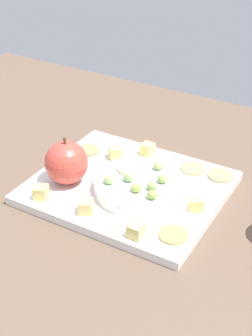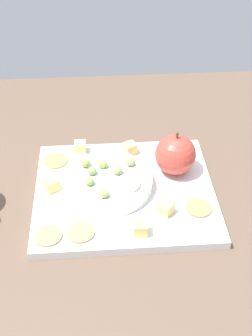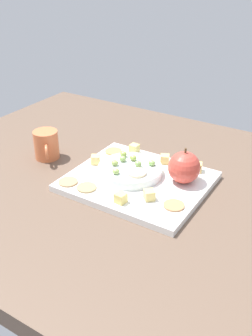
# 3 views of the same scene
# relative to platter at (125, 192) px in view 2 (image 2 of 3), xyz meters

# --- Properties ---
(table) EXTENTS (1.30, 0.91, 0.04)m
(table) POSITION_rel_platter_xyz_m (0.03, 0.01, -0.03)
(table) COLOR brown
(table) RESTS_ON ground
(platter) EXTENTS (0.33, 0.28, 0.02)m
(platter) POSITION_rel_platter_xyz_m (0.00, 0.00, 0.00)
(platter) COLOR white
(platter) RESTS_ON table
(serving_dish) EXTENTS (0.16, 0.16, 0.02)m
(serving_dish) POSITION_rel_platter_xyz_m (-0.03, 0.01, 0.02)
(serving_dish) COLOR white
(serving_dish) RESTS_ON platter
(apple_whole) EXTENTS (0.08, 0.08, 0.08)m
(apple_whole) POSITION_rel_platter_xyz_m (0.10, 0.05, 0.05)
(apple_whole) COLOR #C94336
(apple_whole) RESTS_ON platter
(apple_stem) EXTENTS (0.01, 0.01, 0.01)m
(apple_stem) POSITION_rel_platter_xyz_m (0.10, 0.05, 0.09)
(apple_stem) COLOR brown
(apple_stem) RESTS_ON apple_whole
(cheese_cube_0) EXTENTS (0.03, 0.03, 0.02)m
(cheese_cube_0) POSITION_rel_platter_xyz_m (0.02, 0.11, 0.02)
(cheese_cube_0) COLOR #EACA73
(cheese_cube_0) RESTS_ON platter
(cheese_cube_1) EXTENTS (0.03, 0.03, 0.02)m
(cheese_cube_1) POSITION_rel_platter_xyz_m (0.11, 0.11, 0.02)
(cheese_cube_1) COLOR #E7D070
(cheese_cube_1) RESTS_ON platter
(cheese_cube_2) EXTENTS (0.02, 0.02, 0.02)m
(cheese_cube_2) POSITION_rel_platter_xyz_m (0.02, -0.11, 0.02)
(cheese_cube_2) COLOR #ECD570
(cheese_cube_2) RESTS_ON platter
(cheese_cube_3) EXTENTS (0.03, 0.03, 0.02)m
(cheese_cube_3) POSITION_rel_platter_xyz_m (-0.13, 0.01, 0.02)
(cheese_cube_3) COLOR #F0CD74
(cheese_cube_3) RESTS_ON platter
(cheese_cube_4) EXTENTS (0.02, 0.02, 0.02)m
(cheese_cube_4) POSITION_rel_platter_xyz_m (-0.08, 0.12, 0.02)
(cheese_cube_4) COLOR #E2D676
(cheese_cube_4) RESTS_ON platter
(cheese_cube_5) EXTENTS (0.03, 0.03, 0.02)m
(cheese_cube_5) POSITION_rel_platter_xyz_m (0.07, -0.07, 0.02)
(cheese_cube_5) COLOR #E9CF74
(cheese_cube_5) RESTS_ON platter
(cracker_0) EXTENTS (0.05, 0.05, 0.00)m
(cracker_0) POSITION_rel_platter_xyz_m (-0.13, -0.11, 0.01)
(cracker_0) COLOR tan
(cracker_0) RESTS_ON platter
(cracker_1) EXTENTS (0.05, 0.05, 0.00)m
(cracker_1) POSITION_rel_platter_xyz_m (0.13, -0.06, 0.01)
(cracker_1) COLOR tan
(cracker_1) RESTS_ON platter
(cracker_2) EXTENTS (0.05, 0.05, 0.00)m
(cracker_2) POSITION_rel_platter_xyz_m (-0.13, 0.09, 0.01)
(cracker_2) COLOR tan
(cracker_2) RESTS_ON platter
(cracker_3) EXTENTS (0.05, 0.05, 0.00)m
(cracker_3) POSITION_rel_platter_xyz_m (-0.08, -0.10, 0.01)
(cracker_3) COLOR tan
(cracker_3) RESTS_ON platter
(grape_0) EXTENTS (0.02, 0.02, 0.01)m
(grape_0) POSITION_rel_platter_xyz_m (-0.04, 0.04, 0.04)
(grape_0) COLOR #9BB34C
(grape_0) RESTS_ON serving_dish
(grape_1) EXTENTS (0.02, 0.02, 0.02)m
(grape_1) POSITION_rel_platter_xyz_m (-0.01, 0.02, 0.04)
(grape_1) COLOR #8DB563
(grape_1) RESTS_ON serving_dish
(grape_2) EXTENTS (0.02, 0.02, 0.02)m
(grape_2) POSITION_rel_platter_xyz_m (-0.07, 0.04, 0.04)
(grape_2) COLOR #94AC4D
(grape_2) RESTS_ON serving_dish
(grape_3) EXTENTS (0.02, 0.02, 0.01)m
(grape_3) POSITION_rel_platter_xyz_m (0.01, 0.04, 0.04)
(grape_3) COLOR #8CBF5F
(grape_3) RESTS_ON serving_dish
(grape_4) EXTENTS (0.02, 0.02, 0.01)m
(grape_4) POSITION_rel_platter_xyz_m (-0.06, -0.01, 0.04)
(grape_4) COLOR #94AC56
(grape_4) RESTS_ON serving_dish
(grape_5) EXTENTS (0.02, 0.02, 0.01)m
(grape_5) POSITION_rel_platter_xyz_m (-0.04, -0.04, 0.04)
(grape_5) COLOR #9BBC5F
(grape_5) RESTS_ON serving_dish
(grape_6) EXTENTS (0.02, 0.02, 0.01)m
(grape_6) POSITION_rel_platter_xyz_m (-0.06, 0.02, 0.04)
(grape_6) COLOR #8DAC5C
(grape_6) RESTS_ON serving_dish
(apple_slice_0) EXTENTS (0.05, 0.05, 0.01)m
(apple_slice_0) POSITION_rel_platter_xyz_m (0.00, -0.01, 0.03)
(apple_slice_0) COLOR beige
(apple_slice_0) RESTS_ON serving_dish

